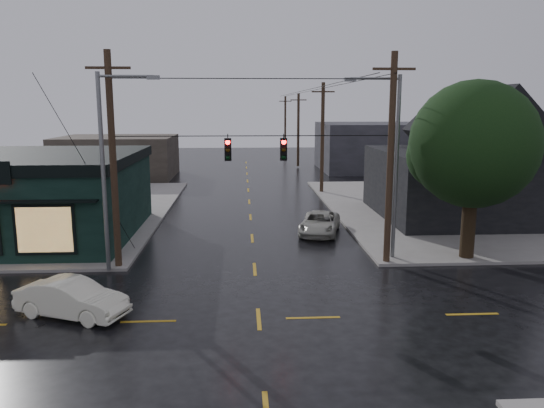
{
  "coord_description": "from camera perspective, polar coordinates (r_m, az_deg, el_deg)",
  "views": [
    {
      "loc": [
        -0.55,
        -18.27,
        7.7
      ],
      "look_at": [
        0.74,
        4.53,
        3.44
      ],
      "focal_mm": 35.0,
      "sensor_mm": 36.0,
      "label": 1
    }
  ],
  "objects": [
    {
      "name": "ground_plane",
      "position": [
        19.83,
        -1.44,
        -12.27
      ],
      "size": [
        160.0,
        160.0,
        0.0
      ],
      "primitive_type": "plane",
      "color": "black"
    },
    {
      "name": "sidewalk_ne",
      "position": [
        44.11,
        24.58,
        -0.35
      ],
      "size": [
        28.0,
        28.0,
        0.15
      ],
      "primitive_type": "cube",
      "color": "gray",
      "rests_on": "ground"
    },
    {
      "name": "ne_building",
      "position": [
        38.68,
        20.55,
        5.12
      ],
      "size": [
        12.6,
        11.6,
        8.75
      ],
      "color": "black",
      "rests_on": "ground"
    },
    {
      "name": "corner_tree",
      "position": [
        27.75,
        20.9,
        5.96
      ],
      "size": [
        6.24,
        6.24,
        8.8
      ],
      "color": "black",
      "rests_on": "ground"
    },
    {
      "name": "utility_pole_nw",
      "position": [
        26.61,
        -16.13,
        -6.67
      ],
      "size": [
        2.0,
        0.32,
        10.15
      ],
      "primitive_type": null,
      "color": "black",
      "rests_on": "ground"
    },
    {
      "name": "utility_pole_ne",
      "position": [
        26.88,
        12.17,
        -6.31
      ],
      "size": [
        2.0,
        0.32,
        10.15
      ],
      "primitive_type": null,
      "color": "black",
      "rests_on": "ground"
    },
    {
      "name": "utility_pole_far_a",
      "position": [
        47.44,
        5.34,
        1.18
      ],
      "size": [
        2.0,
        0.32,
        9.65
      ],
      "primitive_type": null,
      "color": "black",
      "rests_on": "ground"
    },
    {
      "name": "utility_pole_far_b",
      "position": [
        67.09,
        2.81,
        3.97
      ],
      "size": [
        2.0,
        0.32,
        9.15
      ],
      "primitive_type": null,
      "color": "black",
      "rests_on": "ground"
    },
    {
      "name": "utility_pole_far_c",
      "position": [
        86.9,
        1.42,
        5.48
      ],
      "size": [
        2.0,
        0.32,
        9.15
      ],
      "primitive_type": null,
      "color": "black",
      "rests_on": "ground"
    },
    {
      "name": "span_signal_assembly",
      "position": [
        24.86,
        -1.76,
        5.95
      ],
      "size": [
        13.0,
        0.48,
        1.23
      ],
      "color": "black",
      "rests_on": "ground"
    },
    {
      "name": "streetlight_nw",
      "position": [
        26.03,
        -17.12,
        -7.11
      ],
      "size": [
        5.4,
        0.3,
        9.15
      ],
      "primitive_type": null,
      "color": "slate",
      "rests_on": "ground"
    },
    {
      "name": "streetlight_ne",
      "position": [
        27.66,
        12.79,
        -5.86
      ],
      "size": [
        5.4,
        0.3,
        9.15
      ],
      "primitive_type": null,
      "color": "slate",
      "rests_on": "ground"
    },
    {
      "name": "bg_building_west",
      "position": [
        60.06,
        -16.24,
        4.9
      ],
      "size": [
        12.0,
        10.0,
        4.4
      ],
      "primitive_type": "cube",
      "color": "#302823",
      "rests_on": "ground"
    },
    {
      "name": "bg_building_east",
      "position": [
        65.58,
        11.44,
        6.08
      ],
      "size": [
        14.0,
        12.0,
        5.6
      ],
      "primitive_type": "cube",
      "color": "#27282C",
      "rests_on": "ground"
    },
    {
      "name": "sedan_cream",
      "position": [
        21.13,
        -20.74,
        -9.49
      ],
      "size": [
        4.47,
        2.94,
        1.39
      ],
      "primitive_type": "imported",
      "rotation": [
        0.0,
        0.0,
        1.19
      ],
      "color": "white",
      "rests_on": "ground"
    },
    {
      "name": "suv_silver",
      "position": [
        32.3,
        5.15,
        -2.07
      ],
      "size": [
        3.28,
        5.1,
        1.31
      ],
      "primitive_type": "imported",
      "rotation": [
        0.0,
        0.0,
        -0.25
      ],
      "color": "#A6A59A",
      "rests_on": "ground"
    }
  ]
}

